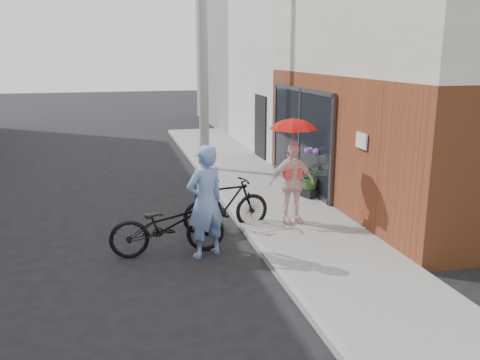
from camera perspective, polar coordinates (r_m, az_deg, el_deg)
name	(u,v)px	position (r m, az deg, el deg)	size (l,w,h in m)	color
ground	(204,247)	(9.44, -4.04, -7.53)	(80.00, 80.00, 0.00)	black
sidewalk	(279,205)	(11.75, 4.36, -2.84)	(2.20, 24.00, 0.12)	gray
curb	(230,209)	(11.45, -1.17, -3.26)	(0.12, 24.00, 0.12)	#9E9E99
plaster_building	(352,52)	(19.68, 12.50, 13.85)	(8.00, 6.00, 7.00)	silver
east_building_far	(289,52)	(26.14, 5.50, 14.09)	(8.00, 8.00, 7.00)	slate
utility_pole	(203,52)	(14.88, -4.18, 14.16)	(0.28, 0.28, 7.00)	#9E9E99
officer	(205,202)	(8.74, -3.93, -2.45)	(0.72, 0.47, 1.98)	#6F91C7
bike_left	(168,225)	(9.03, -8.12, -5.06)	(0.71, 2.03, 1.07)	black
bike_right	(226,204)	(10.11, -1.53, -2.77)	(0.51, 1.81, 1.09)	black
kimono_woman	(292,183)	(10.22, 5.82, -0.36)	(0.96, 0.40, 1.63)	#FAD1D2
parasol	(293,124)	(9.99, 5.99, 6.33)	(0.88, 0.88, 0.77)	red
planter	(311,193)	(12.27, 7.94, -1.45)	(0.36, 0.36, 0.19)	black
potted_plant	(311,176)	(12.16, 8.00, 0.47)	(0.59, 0.51, 0.66)	#335C24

